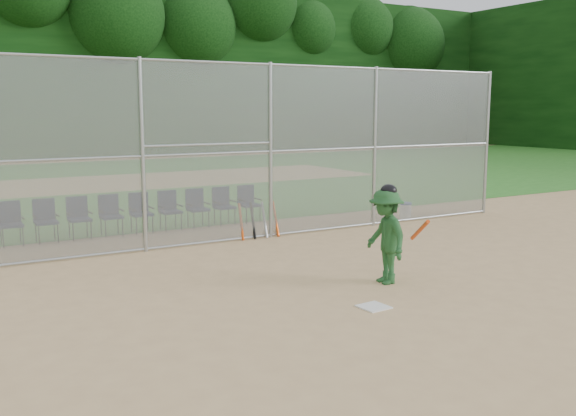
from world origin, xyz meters
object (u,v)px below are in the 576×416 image
home_plate (374,307)px  batter_at_plate (386,236)px  water_cooler (405,210)px  chair_0 (11,224)px

home_plate → batter_at_plate: size_ratio=0.24×
water_cooler → home_plate: bearing=-133.9°
home_plate → water_cooler: bearing=46.1°
batter_at_plate → water_cooler: bearing=46.4°
batter_at_plate → chair_0: batter_at_plate is taller
water_cooler → chair_0: 9.95m
batter_at_plate → chair_0: (-5.11, 6.51, -0.35)m
batter_at_plate → chair_0: bearing=128.1°
home_plate → batter_at_plate: bearing=44.4°
home_plate → batter_at_plate: (1.02, 1.00, 0.82)m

